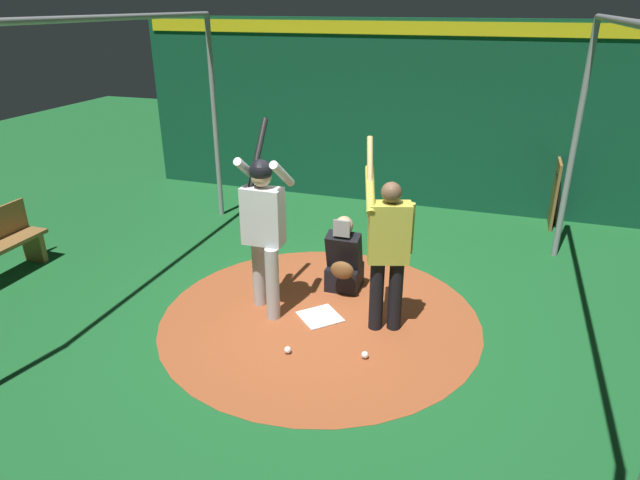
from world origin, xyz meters
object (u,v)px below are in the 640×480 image
at_px(batter, 263,222).
at_px(visitor, 388,247).
at_px(baseball_0, 365,355).
at_px(catcher, 344,261).
at_px(home_plate, 320,317).
at_px(bat_rack, 555,194).
at_px(baseball_1, 288,350).

relative_size(batter, visitor, 1.05).
height_order(batter, baseball_0, batter).
bearing_deg(catcher, home_plate, -5.03).
bearing_deg(bat_rack, baseball_0, -23.22).
bearing_deg(baseball_0, home_plate, -131.94).
bearing_deg(baseball_0, visitor, 174.96).
bearing_deg(baseball_1, batter, -143.48).
height_order(home_plate, visitor, visitor).
bearing_deg(baseball_0, baseball_1, -78.03).
xyz_separation_m(home_plate, baseball_0, (0.60, 0.67, 0.03)).
relative_size(home_plate, baseball_0, 5.68).
xyz_separation_m(visitor, baseball_0, (0.63, -0.06, -0.92)).
bearing_deg(home_plate, baseball_0, 48.06).
relative_size(home_plate, bat_rack, 0.40).
relative_size(home_plate, batter, 0.20).
distance_m(home_plate, catcher, 0.82).
relative_size(catcher, bat_rack, 0.91).
distance_m(visitor, baseball_1, 1.46).
height_order(batter, visitor, batter).
distance_m(baseball_0, baseball_1, 0.78).
height_order(batter, baseball_1, batter).
relative_size(home_plate, catcher, 0.44).
bearing_deg(home_plate, catcher, 174.97).
height_order(home_plate, batter, batter).
xyz_separation_m(catcher, visitor, (0.70, 0.66, 0.58)).
height_order(home_plate, baseball_0, baseball_0).
distance_m(home_plate, baseball_0, 0.90).
height_order(bat_rack, baseball_1, bat_rack).
height_order(baseball_0, baseball_1, same).
relative_size(baseball_0, baseball_1, 1.00).
bearing_deg(home_plate, bat_rack, 146.38).
height_order(batter, catcher, batter).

